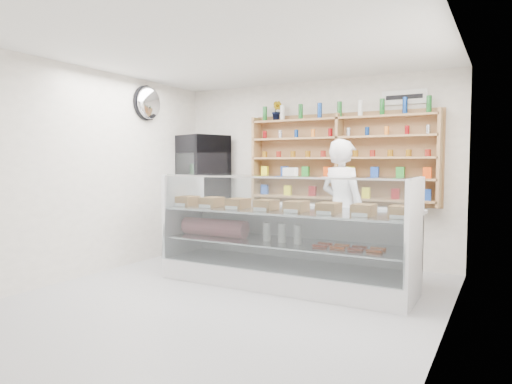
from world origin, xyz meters
The scene contains 8 objects.
room centered at (0.00, 0.00, 1.40)m, with size 5.00×5.00×5.00m.
display_counter centered at (0.30, 0.90, 0.37)m, with size 3.16×0.94×1.38m.
shop_worker centered at (0.81, 1.58, 0.92)m, with size 0.67×0.44×1.84m, color silver.
drinks_cooler centered at (-1.85, 2.14, 1.00)m, with size 0.91×0.90×1.99m.
wall_shelving centered at (0.50, 2.34, 1.59)m, with size 2.84×0.28×1.33m.
potted_plant centered at (-0.53, 2.34, 2.35)m, with size 0.17×0.13×0.30m, color #1E6626.
security_mirror centered at (-2.17, 1.20, 2.45)m, with size 0.15×0.50×0.50m, color silver.
wall_sign centered at (1.40, 2.47, 2.45)m, with size 0.62×0.03×0.20m, color white.
Camera 1 is at (2.72, -4.20, 1.53)m, focal length 32.00 mm.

